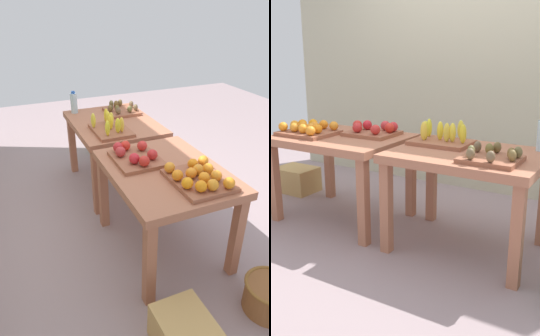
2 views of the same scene
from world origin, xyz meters
TOP-DOWN VIEW (x-y plane):
  - ground_plane at (0.00, 0.00)m, footprint 8.00×8.00m
  - display_table_left at (-0.56, 0.00)m, footprint 1.04×0.80m
  - display_table_right at (0.56, 0.00)m, footprint 1.04×0.80m
  - orange_bin at (-0.82, -0.11)m, footprint 0.45×0.38m
  - apple_bin at (-0.35, 0.15)m, footprint 0.41×0.34m
  - banana_crate at (0.29, 0.12)m, footprint 0.44×0.32m
  - kiwi_bin at (0.78, -0.17)m, footprint 0.36×0.32m
  - water_bottle at (0.97, 0.29)m, footprint 0.07×0.07m
  - watermelon_pile at (1.50, -0.23)m, footprint 0.62×0.65m
  - wicker_basket at (-1.38, -0.35)m, footprint 0.34×0.34m

SIDE VIEW (x-z plane):
  - ground_plane at x=0.00m, z-range 0.00..0.00m
  - wicker_basket at x=-1.38m, z-range 0.01..0.23m
  - watermelon_pile at x=1.50m, z-range -0.07..0.44m
  - display_table_left at x=-0.56m, z-range 0.26..0.98m
  - display_table_right at x=0.56m, z-range 0.26..0.98m
  - kiwi_bin at x=0.78m, z-range 0.70..0.80m
  - apple_bin at x=-0.35m, z-range 0.71..0.82m
  - orange_bin at x=-0.82m, z-range 0.71..0.82m
  - banana_crate at x=0.29m, z-range 0.68..0.85m
  - water_bottle at x=0.97m, z-range 0.71..0.95m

